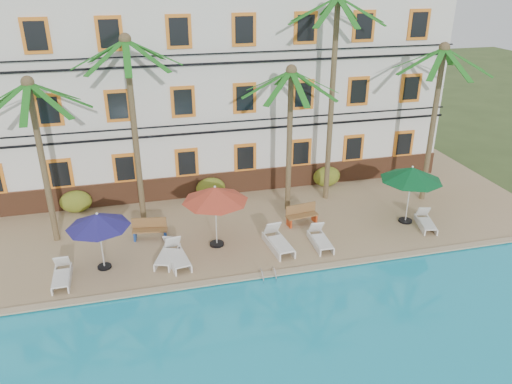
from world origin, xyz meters
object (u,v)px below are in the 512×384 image
object	(u,v)px
umbrella_red	(215,195)
palm_a	(38,138)
lounger_b	(168,254)
palm_d	(333,76)
bench_left	(150,228)
bench_right	(301,214)
lounger_e	(320,239)
lounger_f	(426,222)
palm_c	(290,118)
umbrella_blue	(98,221)
lounger_d	(278,241)
palm_e	(436,102)
lounger_c	(177,255)
lounger_a	(62,275)
pool_ladder	(267,277)
palm_b	(132,107)
umbrella_green	(412,174)

from	to	relation	value
umbrella_red	palm_a	bearing A→B (deg)	162.25
lounger_b	palm_d	bearing A→B (deg)	25.54
bench_left	bench_right	distance (m)	6.84
lounger_e	lounger_f	world-z (taller)	lounger_e
umbrella_red	palm_c	bearing A→B (deg)	33.26
palm_a	umbrella_blue	size ratio (longest dim) A/B	2.91
lounger_b	lounger_d	world-z (taller)	lounger_d
palm_a	palm_e	xyz separation A→B (m)	(17.71, -0.09, 0.39)
lounger_e	lounger_d	bearing A→B (deg)	173.87
bench_left	palm_c	bearing A→B (deg)	11.14
palm_a	lounger_c	distance (m)	7.23
palm_c	lounger_a	world-z (taller)	palm_c
lounger_c	pool_ladder	world-z (taller)	lounger_c
lounger_e	pool_ladder	size ratio (longest dim) A/B	2.45
palm_b	lounger_a	world-z (taller)	palm_b
palm_b	bench_right	xyz separation A→B (m)	(7.05, -2.14, -4.94)
palm_d	bench_right	xyz separation A→B (m)	(-2.13, -2.34, -5.76)
lounger_b	lounger_e	xyz separation A→B (m)	(6.41, -0.39, 0.00)
palm_d	bench_left	size ratio (longest dim) A/B	6.37
bench_right	palm_b	bearing A→B (deg)	163.12
palm_c	palm_d	bearing A→B (deg)	17.51
palm_c	lounger_b	world-z (taller)	palm_c
palm_a	palm_c	world-z (taller)	palm_a
umbrella_green	lounger_d	xyz separation A→B (m)	(-6.45, -0.83, -2.08)
lounger_b	palm_b	bearing A→B (deg)	101.82
lounger_e	lounger_b	bearing A→B (deg)	176.51
palm_d	lounger_d	xyz separation A→B (m)	(-3.80, -4.20, -5.92)
lounger_c	bench_left	xyz separation A→B (m)	(-0.92, 2.24, 0.17)
palm_a	palm_b	bearing A→B (deg)	14.69
lounger_d	lounger_f	bearing A→B (deg)	1.23
lounger_a	lounger_f	world-z (taller)	lounger_a
lounger_a	lounger_c	size ratio (longest dim) A/B	0.87
umbrella_blue	lounger_e	xyz separation A→B (m)	(8.90, -0.41, -1.80)
lounger_c	pool_ladder	bearing A→B (deg)	-30.33
lounger_e	bench_right	distance (m)	2.07
palm_b	lounger_d	bearing A→B (deg)	-36.61
palm_d	palm_e	world-z (taller)	palm_d
umbrella_green	lounger_b	distance (m)	11.26
palm_c	pool_ladder	bearing A→B (deg)	-114.73
palm_a	palm_e	distance (m)	17.72
umbrella_red	umbrella_green	size ratio (longest dim) A/B	0.99
lounger_f	lounger_d	bearing A→B (deg)	-178.77
lounger_d	umbrella_green	bearing A→B (deg)	7.33
palm_d	lounger_c	distance (m)	10.87
palm_a	palm_d	world-z (taller)	palm_d
lounger_c	pool_ladder	size ratio (longest dim) A/B	2.71
lounger_a	lounger_b	size ratio (longest dim) A/B	0.92
lounger_e	palm_b	bearing A→B (deg)	149.77
palm_c	lounger_c	xyz separation A→B (m)	(-5.77, -3.55, -4.27)
pool_ladder	lounger_d	bearing A→B (deg)	63.27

